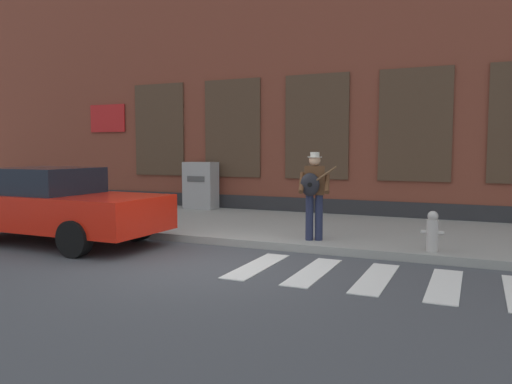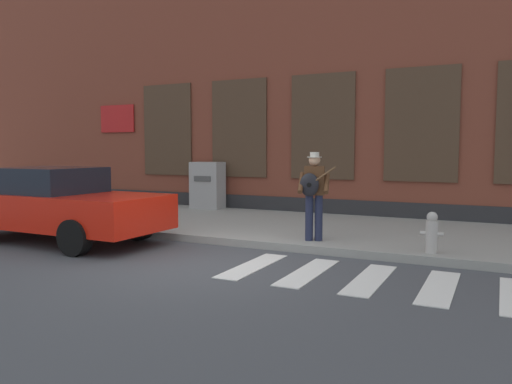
% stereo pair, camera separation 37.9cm
% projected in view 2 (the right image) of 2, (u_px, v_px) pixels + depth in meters
% --- Properties ---
extents(ground_plane, '(160.00, 160.00, 0.00)m').
position_uv_depth(ground_plane, '(203.00, 263.00, 8.32)').
color(ground_plane, '#424449').
extents(sidewalk, '(28.00, 4.61, 0.15)m').
position_uv_depth(sidewalk, '(290.00, 227.00, 11.70)').
color(sidewalk, gray).
rests_on(sidewalk, ground).
extents(building_backdrop, '(28.00, 4.06, 8.60)m').
position_uv_depth(building_backdrop, '(344.00, 71.00, 15.18)').
color(building_backdrop, brown).
rests_on(building_backdrop, ground).
extents(crosswalk, '(5.20, 1.90, 0.01)m').
position_uv_depth(crosswalk, '(404.00, 283.00, 7.06)').
color(crosswalk, silver).
rests_on(crosswalk, ground).
extents(red_car, '(4.62, 2.02, 1.53)m').
position_uv_depth(red_car, '(58.00, 204.00, 10.25)').
color(red_car, red).
rests_on(red_car, ground).
extents(busker, '(0.77, 0.64, 1.70)m').
position_uv_depth(busker, '(314.00, 190.00, 9.48)').
color(busker, '#1E233D').
rests_on(busker, sidewalk).
extents(utility_box, '(0.95, 0.57, 1.38)m').
position_uv_depth(utility_box, '(207.00, 185.00, 14.80)').
color(utility_box, '#9E9E9E').
rests_on(utility_box, sidewalk).
extents(fire_hydrant, '(0.38, 0.20, 0.70)m').
position_uv_depth(fire_hydrant, '(432.00, 233.00, 8.42)').
color(fire_hydrant, '#B2ADA8').
rests_on(fire_hydrant, sidewalk).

